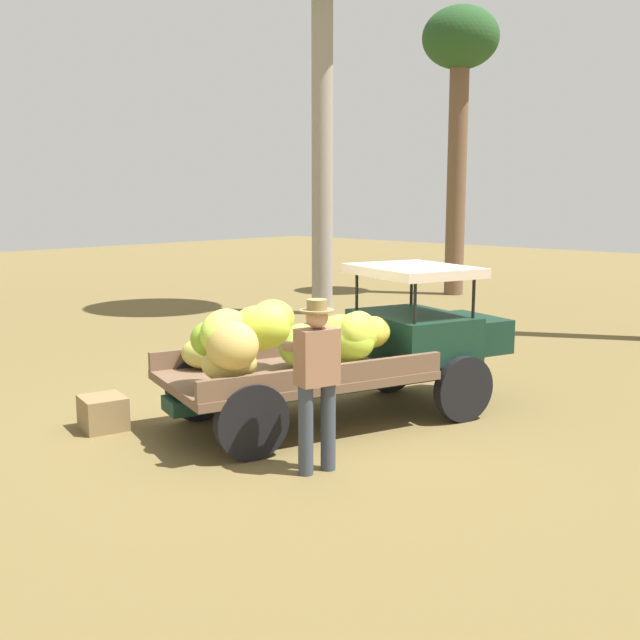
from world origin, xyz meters
The scene contains 5 objects.
ground_plane centered at (0.00, 0.00, 0.00)m, with size 60.00×60.00×0.00m, color brown.
truck centered at (0.65, -0.30, 0.94)m, with size 4.66×2.81×1.85m.
farmer centered at (-0.86, -1.23, 0.99)m, with size 0.54×0.50×1.74m.
wooden_crate centered at (-1.57, 1.56, 0.20)m, with size 0.51×0.48×0.39m, color olive.
forest_tree_4 centered at (11.65, 5.41, 6.08)m, with size 2.03×2.03×7.63m.
Camera 1 is at (-6.09, -6.21, 2.73)m, focal length 42.56 mm.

